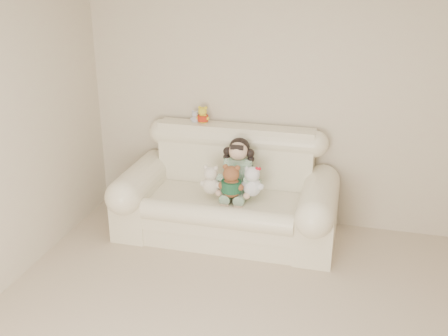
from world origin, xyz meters
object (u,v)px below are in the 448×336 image
at_px(brown_teddy, 231,178).
at_px(cream_teddy, 211,177).
at_px(seated_child, 238,167).
at_px(white_cat, 252,178).
at_px(sofa, 227,187).

bearing_deg(brown_teddy, cream_teddy, 175.02).
xyz_separation_m(seated_child, white_cat, (0.17, -0.18, -0.03)).
distance_m(sofa, brown_teddy, 0.26).
xyz_separation_m(seated_child, cream_teddy, (-0.21, -0.22, -0.04)).
bearing_deg(sofa, brown_teddy, -62.53).
xyz_separation_m(sofa, seated_child, (0.10, 0.08, 0.19)).
bearing_deg(seated_child, white_cat, -48.87).
bearing_deg(white_cat, seated_child, 115.34).
distance_m(sofa, cream_teddy, 0.24).
height_order(sofa, brown_teddy, sofa).
relative_size(sofa, seated_child, 3.68).
bearing_deg(white_cat, brown_teddy, -177.54).
bearing_deg(white_cat, sofa, 141.00).
relative_size(white_cat, cream_teddy, 1.07).
xyz_separation_m(sofa, brown_teddy, (0.09, -0.17, 0.17)).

